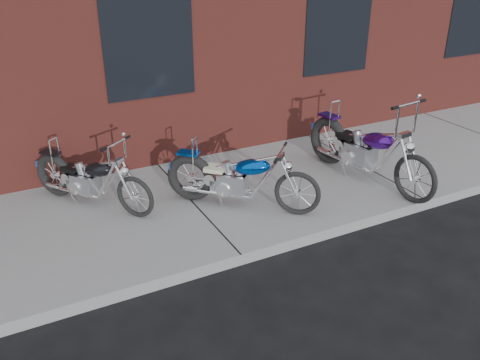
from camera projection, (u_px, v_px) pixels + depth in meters
ground at (241, 265)px, 6.07m from camera, size 120.00×120.00×0.00m
sidewalk at (193, 207)px, 7.24m from camera, size 22.00×3.00×0.15m
chopper_purple at (365, 152)px, 7.72m from camera, size 0.62×2.47×1.39m
chopper_blue at (238, 180)px, 6.94m from camera, size 1.65×1.59×0.95m
chopper_third at (90, 181)px, 6.99m from camera, size 1.28×1.69×1.03m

